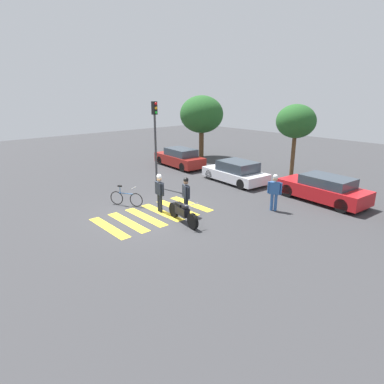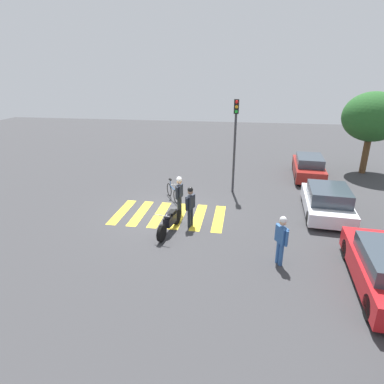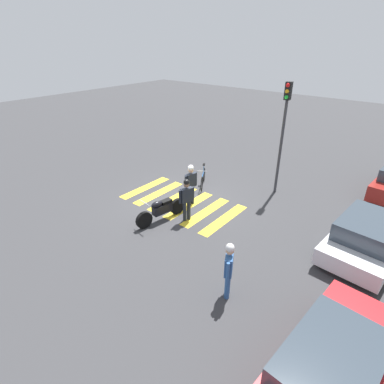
% 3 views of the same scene
% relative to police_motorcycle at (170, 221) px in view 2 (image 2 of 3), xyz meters
% --- Properties ---
extents(ground_plane, '(60.00, 60.00, 0.00)m').
position_rel_police_motorcycle_xyz_m(ground_plane, '(-1.59, -0.39, -0.47)').
color(ground_plane, '#38383A').
extents(police_motorcycle, '(2.24, 0.68, 1.05)m').
position_rel_police_motorcycle_xyz_m(police_motorcycle, '(0.00, 0.00, 0.00)').
color(police_motorcycle, black).
rests_on(police_motorcycle, ground_plane).
extents(leaning_bicycle, '(1.51, 0.94, 1.00)m').
position_rel_police_motorcycle_xyz_m(leaning_bicycle, '(-3.51, -0.66, -0.09)').
color(leaning_bicycle, black).
rests_on(leaning_bicycle, ground_plane).
extents(officer_on_foot, '(0.63, 0.35, 1.75)m').
position_rel_police_motorcycle_xyz_m(officer_on_foot, '(-0.65, 0.74, 0.54)').
color(officer_on_foot, '#1E232D').
rests_on(officer_on_foot, ground_plane).
extents(officer_by_motorcycle, '(0.67, 0.26, 1.80)m').
position_rel_police_motorcycle_xyz_m(officer_by_motorcycle, '(-1.72, 0.06, 0.58)').
color(officer_by_motorcycle, '#1E232D').
rests_on(officer_by_motorcycle, ground_plane).
extents(pedestrian_bystander, '(0.60, 0.40, 1.75)m').
position_rel_police_motorcycle_xyz_m(pedestrian_bystander, '(1.67, 4.15, 0.54)').
color(pedestrian_bystander, '#2D5999').
rests_on(pedestrian_bystander, ground_plane).
extents(crosswalk_stripes, '(2.81, 4.95, 0.01)m').
position_rel_police_motorcycle_xyz_m(crosswalk_stripes, '(-1.59, -0.39, -0.46)').
color(crosswalk_stripes, yellow).
rests_on(crosswalk_stripes, ground_plane).
extents(car_maroon_wagon, '(4.45, 1.99, 1.38)m').
position_rel_police_motorcycle_xyz_m(car_maroon_wagon, '(-8.44, 6.76, 0.19)').
color(car_maroon_wagon, black).
rests_on(car_maroon_wagon, ground_plane).
extents(car_white_van, '(4.25, 2.21, 1.33)m').
position_rel_police_motorcycle_xyz_m(car_white_van, '(-2.86, 6.63, 0.16)').
color(car_white_van, black).
rests_on(car_white_van, ground_plane).
extents(traffic_light_pole, '(0.34, 0.26, 4.85)m').
position_rel_police_motorcycle_xyz_m(traffic_light_pole, '(-5.10, 2.31, 2.74)').
color(traffic_light_pole, '#38383D').
rests_on(traffic_light_pole, ground_plane).
extents(street_tree_near, '(3.52, 3.52, 5.05)m').
position_rel_police_motorcycle_xyz_m(street_tree_near, '(-10.04, 10.44, 3.06)').
color(street_tree_near, brown).
rests_on(street_tree_near, ground_plane).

